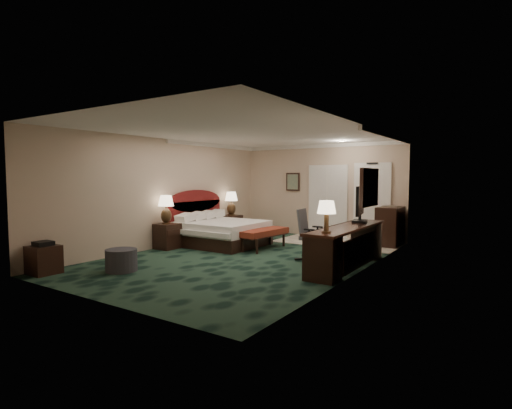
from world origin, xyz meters
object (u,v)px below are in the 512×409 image
Objects in this scene: side_table at (44,260)px; minibar at (390,226)px; lamp_near at (166,210)px; desk at (347,247)px; ottoman at (121,260)px; lamp_far at (231,204)px; bed_bench at (264,239)px; nightstand_far at (231,225)px; tv at (360,204)px; nightstand_near at (168,236)px; desk_chair at (313,235)px; bed at (223,233)px.

side_table is 0.52× the size of minibar.
lamp_near is 0.25× the size of desk.
lamp_far is at bearing 101.98° from ottoman.
nightstand_far is at bearing 151.65° from bed_bench.
tv is at bearing 91.17° from desk.
desk is at bearing 5.66° from nightstand_near.
desk_chair is at bearing 10.15° from nightstand_near.
desk is (3.41, 2.59, 0.20)m from ottoman.
nightstand_near is 1.06× the size of ottoman.
desk is (4.42, -2.13, 0.10)m from nightstand_far.
minibar reaches higher than ottoman.
bed_bench is 2.57m from tv.
bed reaches higher than side_table.
minibar reaches higher than bed_bench.
minibar is (4.42, 0.86, -0.46)m from lamp_far.
desk_chair is at bearing -158.79° from tv.
lamp_far is 1.22× the size of ottoman.
nightstand_far is 4.90m from desk.
nightstand_near is 4.44m from desk.
nightstand_near is at bearing -142.15° from minibar.
lamp_near reaches higher than desk.
tv is (4.41, 1.21, 0.23)m from lamp_near.
ottoman is at bearing -77.97° from nightstand_far.
desk is 2.59× the size of desk_chair.
bed_bench is at bearing -137.55° from minibar.
lamp_far is 4.11m from desk_chair.
tv reaches higher than desk_chair.
lamp_near is (-0.01, -0.03, 0.65)m from nightstand_near.
desk_chair reaches higher than bed_bench.
bed_bench is at bearing 161.72° from desk.
nightstand_far is 1.06× the size of ottoman.
tv reaches higher than side_table.
bed is 3.78× the size of side_table.
tv reaches higher than minibar.
tv is (4.40, 1.18, 0.88)m from nightstand_near.
bed is 3.18× the size of nightstand_near.
bed_bench is (2.01, -1.34, -0.06)m from nightstand_far.
nightstand_far reaches higher than ottoman.
lamp_near is 3.11m from side_table.
desk is at bearing 38.41° from side_table.
nightstand_far is at bearing 145.99° from desk_chair.
nightstand_near is at bearing -90.01° from lamp_far.
desk reaches higher than bed_bench.
side_table is 7.86m from minibar.
side_table is (-1.00, -0.91, 0.05)m from ottoman.
nightstand_near is 2.66m from lamp_far.
nightstand_near reaches higher than ottoman.
lamp_far reaches higher than bed.
lamp_near is at bearing -177.22° from tv.
bed_bench is 4.74m from side_table.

